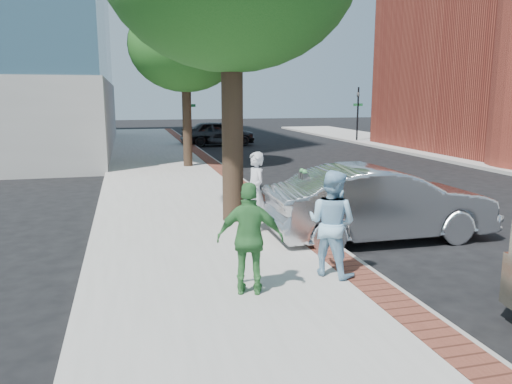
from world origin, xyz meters
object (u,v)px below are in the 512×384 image
object	(u,v)px
sedan_silver	(380,203)
bg_car	(218,133)
parking_meter	(303,188)
person_officer	(332,223)
person_gray	(255,192)
person_green	(250,239)

from	to	relation	value
sedan_silver	bg_car	distance (m)	22.37
parking_meter	person_officer	world-z (taller)	person_officer
person_gray	person_green	bearing A→B (deg)	-22.26
parking_meter	sedan_silver	distance (m)	1.78
parking_meter	sedan_silver	size ratio (longest dim) A/B	0.29
person_officer	bg_car	size ratio (longest dim) A/B	0.38
person_gray	bg_car	size ratio (longest dim) A/B	0.38
person_officer	person_green	size ratio (longest dim) A/B	1.04
parking_meter	person_green	world-z (taller)	person_green
parking_meter	person_gray	xyz separation A→B (m)	(-0.96, 0.52, -0.15)
parking_meter	person_green	xyz separation A→B (m)	(-1.97, -3.06, -0.17)
bg_car	person_green	bearing A→B (deg)	170.50
person_green	person_gray	bearing A→B (deg)	-88.30
sedan_silver	person_green	bearing A→B (deg)	126.53
sedan_silver	bg_car	world-z (taller)	sedan_silver
sedan_silver	bg_car	bearing A→B (deg)	-0.39
person_gray	sedan_silver	xyz separation A→B (m)	(2.66, -0.92, -0.22)
person_green	person_officer	bearing A→B (deg)	-145.66
person_officer	person_green	xyz separation A→B (m)	(-1.56, -0.47, -0.03)
sedan_silver	person_officer	bearing A→B (deg)	136.60
person_gray	person_officer	world-z (taller)	person_officer
bg_car	person_gray	bearing A→B (deg)	171.64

